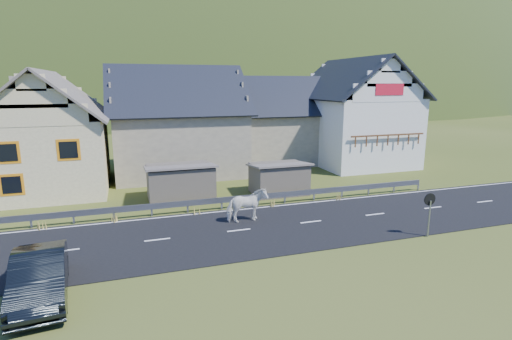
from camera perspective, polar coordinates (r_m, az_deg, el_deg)
name	(u,v)px	position (r m, az deg, el deg)	size (l,w,h in m)	color
ground	(239,231)	(20.34, -2.48, -8.70)	(160.00, 160.00, 0.00)	#3C4714
road	(239,231)	(20.33, -2.48, -8.65)	(60.00, 7.00, 0.04)	black
lane_markings	(239,230)	(20.32, -2.48, -8.59)	(60.00, 6.60, 0.01)	silver
guardrail	(222,200)	(23.54, -4.93, -4.35)	(28.10, 0.09, 0.75)	#93969B
shed_left	(180,183)	(25.74, -10.74, -1.83)	(4.30, 3.30, 2.40)	#6A5F50
shed_right	(279,179)	(26.86, 3.28, -1.26)	(3.80, 2.90, 2.20)	#6A5F50
house_cream	(50,127)	(30.83, -27.38, 5.47)	(7.80, 9.80, 8.30)	beige
house_stone_a	(177,116)	(33.65, -11.23, 7.54)	(10.80, 9.80, 8.90)	tan
house_stone_b	(281,116)	(38.13, 3.62, 7.68)	(9.80, 8.80, 8.10)	tan
house_white	(354,108)	(38.10, 13.86, 8.59)	(8.80, 10.80, 9.70)	white
mountain	(148,141)	(200.42, -15.14, 4.04)	(440.00, 280.00, 260.00)	#224011
horse	(247,205)	(21.26, -1.33, -5.08)	(2.13, 0.97, 1.80)	white
car	(40,276)	(16.01, -28.52, -13.19)	(1.69, 4.84, 1.60)	black
traffic_mirror	(429,205)	(20.84, 23.54, -4.61)	(0.60, 0.17, 2.17)	#93969B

